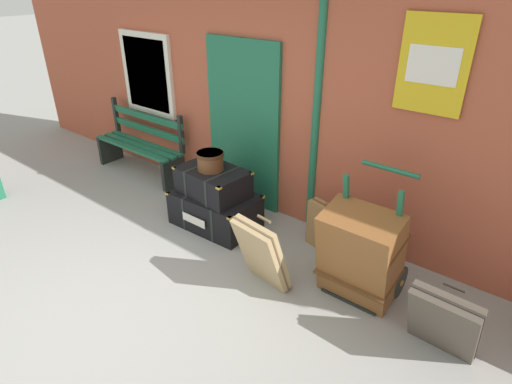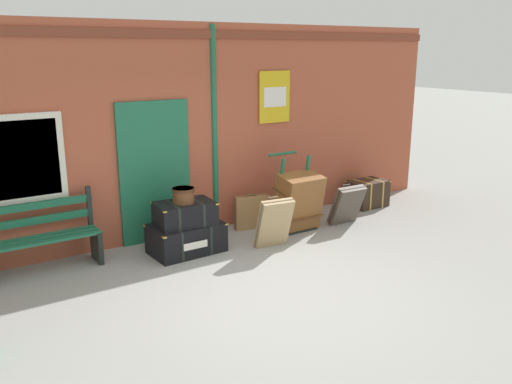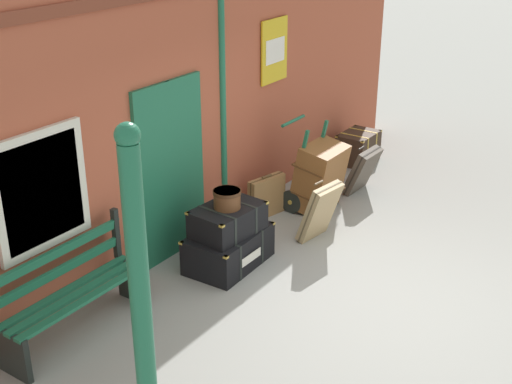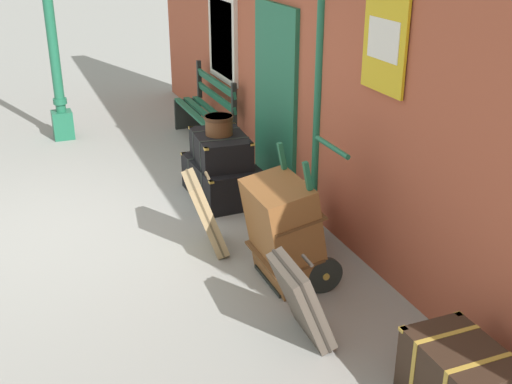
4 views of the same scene
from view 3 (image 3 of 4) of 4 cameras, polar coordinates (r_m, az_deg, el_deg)
The scene contains 13 objects.
ground_plane at distance 7.51m, azimuth 9.68°, elevation -8.80°, with size 60.00×60.00×0.00m, color gray.
brick_facade at distance 8.10m, azimuth -6.47°, elevation 6.36°, with size 10.40×0.35×3.20m.
lamp_post at distance 4.89m, azimuth -9.12°, elevation -13.86°, with size 0.28×0.28×2.76m.
platform_bench at distance 6.90m, azimuth -14.96°, elevation -8.11°, with size 1.60×0.43×1.01m.
steamer_trunk_base at distance 7.96m, azimuth -2.28°, elevation -4.67°, with size 1.03×0.68×0.43m.
steamer_trunk_middle at distance 7.78m, azimuth -2.35°, elevation -2.31°, with size 0.85×0.61×0.33m.
round_hatbox at distance 7.65m, azimuth -2.41°, elevation -0.48°, with size 0.32×0.32×0.21m.
porters_trolley at distance 9.43m, azimuth 4.28°, elevation 0.39°, with size 0.71×0.61×1.20m.
large_brown_trunk at distance 9.27m, azimuth 5.25°, elevation 1.28°, with size 0.70×0.59×0.94m.
suitcase_charcoal at distance 8.47m, azimuth 5.29°, elevation -1.64°, with size 0.54×0.43×0.77m.
suitcase_tan at distance 9.92m, azimuth 8.78°, elevation 1.78°, with size 0.54×0.39×0.68m.
suitcase_olive at distance 9.12m, azimuth 0.88°, elevation -0.37°, with size 0.58×0.26×0.58m.
corner_trunk at distance 11.09m, azimuth 8.43°, elevation 3.67°, with size 0.69×0.49×0.49m.
Camera 3 is at (-5.85, -2.49, 3.99)m, focal length 48.40 mm.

